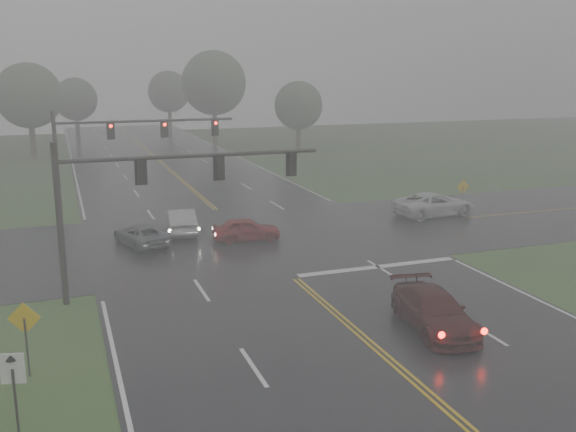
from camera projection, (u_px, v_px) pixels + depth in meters
name	position (u px, v px, depth m)	size (l,w,h in m)	color
main_road	(258.00, 247.00, 35.53)	(18.00, 160.00, 0.02)	black
cross_street	(248.00, 238.00, 37.36)	(120.00, 14.00, 0.02)	black
stop_bar	(378.00, 267.00, 31.87)	(8.50, 0.50, 0.01)	silver
sedan_maroon	(433.00, 329.00, 24.32)	(2.03, 5.00, 1.45)	#380A0A
sedan_red	(246.00, 241.00, 36.74)	(1.57, 3.90, 1.33)	maroon
sedan_silver	(181.00, 233.00, 38.41)	(1.58, 4.54, 1.50)	#999BA0
car_grey	(141.00, 245.00, 35.82)	(1.94, 4.22, 1.17)	#4F5155
pickup_white	(433.00, 216.00, 42.96)	(2.58, 5.59, 1.55)	silver
signal_gantry_near	(144.00, 188.00, 27.01)	(11.37, 0.30, 6.80)	black
signal_gantry_far	(113.00, 141.00, 43.03)	(12.06, 0.35, 6.98)	black
sign_diamond_west	(25.00, 327.00, 20.25)	(1.02, 0.30, 2.50)	black
sign_arrow_white	(14.00, 384.00, 16.09)	(0.60, 0.19, 2.76)	black
sign_diamond_east	(463.00, 191.00, 43.22)	(0.98, 0.09, 2.35)	black
tree_nw_a	(29.00, 96.00, 68.55)	(7.00, 7.00, 10.28)	#30271F
tree_ne_a	(214.00, 83.00, 80.49)	(8.08, 8.08, 11.87)	#30271F
tree_n_mid	(75.00, 99.00, 86.19)	(5.74, 5.74, 8.43)	#30271F
tree_e_near	(298.00, 106.00, 74.32)	(5.60, 5.60, 8.23)	#30271F
tree_n_far	(169.00, 92.00, 97.85)	(6.33, 6.33, 9.30)	#30271F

